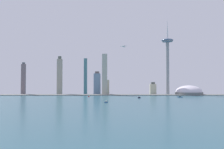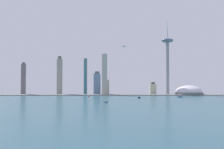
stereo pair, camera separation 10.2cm
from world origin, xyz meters
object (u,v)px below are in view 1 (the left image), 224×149
object	(u,v)px
skyscraper_3	(86,76)
airplane	(124,46)
skyscraper_2	(108,87)
boat_5	(106,102)
observation_tower	(168,53)
skyscraper_5	(97,83)
stadium_dome	(189,92)
boat_3	(180,97)
boat_4	(139,98)
skyscraper_6	(153,89)
boat_1	(89,96)
skyscraper_1	(60,76)
skyscraper_0	(24,79)
skyscraper_4	(105,74)

from	to	relation	value
skyscraper_3	airplane	distance (m)	245.06
skyscraper_2	boat_5	bearing A→B (deg)	-89.30
observation_tower	skyscraper_5	distance (m)	314.83
skyscraper_2	airplane	size ratio (longest dim) A/B	2.33
stadium_dome	boat_3	world-z (taller)	stadium_dome
observation_tower	skyscraper_2	world-z (taller)	observation_tower
stadium_dome	airplane	distance (m)	327.28
boat_4	airplane	xyz separation A→B (m)	(-44.21, 104.98, 177.92)
skyscraper_3	skyscraper_6	xyz separation A→B (m)	(283.85, -24.43, -53.33)
skyscraper_2	boat_3	xyz separation A→B (m)	(243.70, -224.23, -28.68)
stadium_dome	boat_5	size ratio (longest dim) A/B	12.70
boat_5	boat_1	bearing A→B (deg)	-112.99
skyscraper_1	airplane	bearing A→B (deg)	-27.88
observation_tower	skyscraper_6	world-z (taller)	observation_tower
observation_tower	skyscraper_1	bearing A→B (deg)	176.25
boat_5	skyscraper_0	bearing A→B (deg)	-86.98
observation_tower	boat_4	world-z (taller)	observation_tower
observation_tower	stadium_dome	bearing A→B (deg)	-12.42
airplane	boat_1	bearing A→B (deg)	-47.43
observation_tower	airplane	world-z (taller)	observation_tower
skyscraper_3	observation_tower	bearing A→B (deg)	-8.60
boat_1	airplane	xyz separation A→B (m)	(120.14, 41.40, 177.90)
skyscraper_3	boat_4	size ratio (longest dim) A/B	8.88
boat_3	boat_4	bearing A→B (deg)	-129.86
observation_tower	skyscraper_0	distance (m)	600.74
boat_1	boat_5	xyz separation A→B (m)	(64.69, -231.49, -0.18)
skyscraper_1	airplane	size ratio (longest dim) A/B	6.16
skyscraper_3	airplane	xyz separation A→B (m)	(154.22, -160.03, 103.26)
stadium_dome	boat_3	distance (m)	179.99
skyscraper_6	airplane	distance (m)	244.36
skyscraper_2	skyscraper_6	size ratio (longest dim) A/B	1.19
skyscraper_5	stadium_dome	bearing A→B (deg)	-6.50
stadium_dome	skyscraper_6	size ratio (longest dim) A/B	2.13
skyscraper_4	boat_3	xyz separation A→B (m)	(253.43, -156.31, -79.99)
boat_3	boat_1	bearing A→B (deg)	-149.58
skyscraper_2	skyscraper_1	bearing A→B (deg)	-175.05
skyscraper_2	airplane	distance (m)	223.81
boat_4	skyscraper_2	bearing A→B (deg)	38.94
stadium_dome	boat_4	size ratio (longest dim) A/B	6.29
skyscraper_0	skyscraper_3	xyz separation A→B (m)	(251.81, 38.38, 12.46)
skyscraper_1	boat_3	bearing A→B (deg)	-25.00
skyscraper_0	skyscraper_5	bearing A→B (deg)	2.17
boat_1	boat_3	world-z (taller)	boat_1
airplane	skyscraper_4	bearing A→B (deg)	-117.56
observation_tower	skyscraper_2	xyz separation A→B (m)	(-245.84, 46.50, -139.48)
skyscraper_6	boat_3	bearing A→B (deg)	-75.37
skyscraper_3	airplane	size ratio (longest dim) A/B	5.89
boat_5	skyscraper_2	bearing A→B (deg)	-127.91
skyscraper_3	skyscraper_5	bearing A→B (deg)	-27.66
skyscraper_0	boat_4	size ratio (longest dim) A/B	7.70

